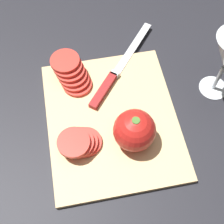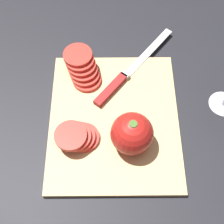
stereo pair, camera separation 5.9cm
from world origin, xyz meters
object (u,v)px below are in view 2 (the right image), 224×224
object	(u,v)px
tomato_slice_stack_near	(75,137)
tomato_slice_stack_far	(80,68)
knife	(118,81)
whole_tomato	(130,134)

from	to	relation	value
tomato_slice_stack_near	tomato_slice_stack_far	distance (m)	0.18
tomato_slice_stack_near	tomato_slice_stack_far	bearing A→B (deg)	-1.58
knife	whole_tomato	bearing A→B (deg)	-133.82
whole_tomato	tomato_slice_stack_near	size ratio (longest dim) A/B	0.97
whole_tomato	knife	world-z (taller)	whole_tomato
tomato_slice_stack_far	knife	bearing A→B (deg)	-105.20
knife	tomato_slice_stack_near	world-z (taller)	tomato_slice_stack_near
whole_tomato	knife	size ratio (longest dim) A/B	0.37
knife	tomato_slice_stack_far	world-z (taller)	tomato_slice_stack_far
whole_tomato	tomato_slice_stack_near	distance (m)	0.12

